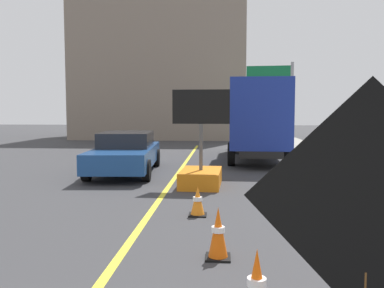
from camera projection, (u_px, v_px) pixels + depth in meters
name	position (u px, v px, depth m)	size (l,w,h in m)	color
lane_center_stripe	(134.00, 236.00, 6.87)	(0.14, 36.00, 0.01)	yellow
roadwork_sign	(368.00, 209.00, 2.67)	(1.59, 0.41, 2.33)	#593819
arrow_board_trailer	(201.00, 169.00, 11.47)	(1.60, 1.84, 2.70)	orange
box_truck	(257.00, 118.00, 17.52)	(2.61, 7.61, 3.29)	black
pickup_car	(126.00, 152.00, 13.93)	(2.31, 5.20, 1.38)	navy
highway_guide_sign	(279.00, 89.00, 24.41)	(2.78, 0.36, 5.00)	gray
far_building_block	(163.00, 74.00, 32.65)	(12.77, 8.40, 10.03)	gray
traffic_cone_near_sign	(257.00, 288.00, 4.00)	(0.36, 0.36, 0.77)	black
traffic_cone_mid_lane	(218.00, 233.00, 5.83)	(0.36, 0.36, 0.75)	black
traffic_cone_far_lane	(198.00, 201.00, 8.22)	(0.36, 0.36, 0.60)	black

